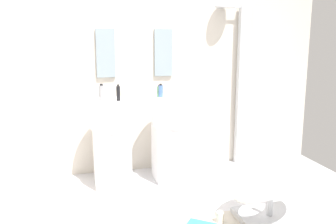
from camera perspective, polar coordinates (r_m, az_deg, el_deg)
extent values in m
cube|color=beige|center=(4.64, -5.18, 6.79)|extent=(4.80, 0.10, 2.60)
cube|color=white|center=(4.33, -8.58, -6.72)|extent=(0.40, 0.40, 0.66)
cylinder|color=white|center=(4.20, -8.78, -0.26)|extent=(0.46, 0.46, 0.33)
cylinder|color=#B7BABF|center=(4.29, -9.03, 2.90)|extent=(0.02, 0.02, 0.10)
cube|color=white|center=(4.45, 0.50, -6.10)|extent=(0.40, 0.40, 0.66)
cylinder|color=white|center=(4.32, 0.51, 0.20)|extent=(0.46, 0.46, 0.33)
cylinder|color=#B7BABF|center=(4.41, 0.10, 3.27)|extent=(0.02, 0.02, 0.10)
cube|color=#8C9EA8|center=(4.52, -9.53, 8.85)|extent=(0.22, 0.03, 0.57)
cube|color=#8C9EA8|center=(4.63, -0.73, 9.06)|extent=(0.22, 0.03, 0.57)
cube|color=#B7BABF|center=(4.97, 11.28, 3.74)|extent=(0.14, 0.08, 2.05)
cylinder|color=#B7BABF|center=(4.86, 10.21, 15.48)|extent=(0.30, 0.02, 0.02)
cylinder|color=#B7BABF|center=(4.78, 8.66, 15.61)|extent=(0.24, 0.24, 0.02)
cube|color=#B7BABF|center=(3.70, 15.22, -15.41)|extent=(0.56, 0.50, 0.06)
cylinder|color=#B7BABF|center=(3.62, 15.37, -13.01)|extent=(0.05, 0.05, 0.34)
torus|color=white|center=(3.55, 15.54, -10.06)|extent=(1.10, 1.10, 0.49)
cylinder|color=white|center=(3.56, 7.99, -15.63)|extent=(0.07, 0.07, 0.10)
cylinder|color=black|center=(4.04, -7.61, 2.82)|extent=(0.04, 0.04, 0.16)
cylinder|color=black|center=(4.03, -7.64, 4.05)|extent=(0.02, 0.02, 0.02)
cylinder|color=#59996B|center=(4.28, -1.30, 3.14)|extent=(0.06, 0.06, 0.12)
cylinder|color=black|center=(4.27, -1.31, 4.06)|extent=(0.03, 0.03, 0.02)
cylinder|color=#99999E|center=(4.10, -10.13, 2.89)|extent=(0.06, 0.06, 0.16)
cylinder|color=black|center=(4.09, -10.18, 4.14)|extent=(0.03, 0.03, 0.02)
cylinder|color=#4C72B7|center=(4.25, -1.12, 3.19)|extent=(0.05, 0.05, 0.13)
cylinder|color=black|center=(4.24, -1.12, 4.22)|extent=(0.03, 0.03, 0.02)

